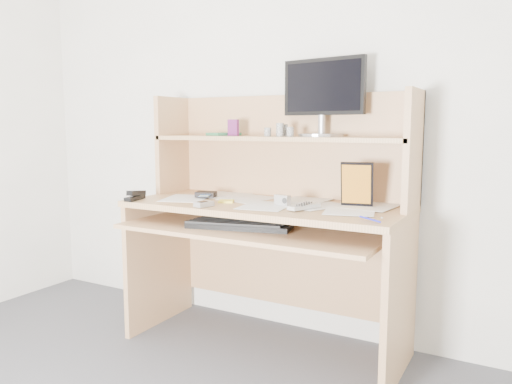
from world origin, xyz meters
The scene contains 19 objects.
back_wall centered at (0.00, 1.80, 1.25)m, with size 3.60×0.04×2.50m, color silver.
desk centered at (0.00, 1.56, 0.69)m, with size 1.40×0.70×1.30m.
paper_clutter centered at (0.00, 1.48, 0.75)m, with size 1.32×0.54×0.01m, color silver.
keyboard centered at (-0.05, 1.32, 0.67)m, with size 0.53×0.29×0.03m.
tv_remote centered at (0.25, 1.40, 0.76)m, with size 0.05×0.18×0.02m, color #A8A8A3.
flip_phone centered at (-0.20, 1.24, 0.77)m, with size 0.05×0.09×0.02m, color #A4A4A6.
stapler centered at (-0.64, 1.24, 0.78)m, with size 0.04×0.15×0.05m, color black.
wallet centered at (-0.37, 1.51, 0.77)m, with size 0.10×0.08×0.03m, color black.
sticky_note_pad centered at (-0.19, 1.42, 0.75)m, with size 0.07×0.07×0.01m, color #FFFD43.
digital_camera centered at (0.12, 1.45, 0.78)m, with size 0.08×0.03×0.05m, color #BDBEC0.
game_case centered at (0.44, 1.58, 0.86)m, with size 0.15×0.02×0.21m, color black.
blue_pen centered at (0.60, 1.26, 0.76)m, with size 0.01×0.01×0.14m, color #191DBF.
card_box centered at (-0.27, 1.63, 1.13)m, with size 0.06×0.02×0.09m, color maroon.
shelf_book centered at (-0.36, 1.67, 1.09)m, with size 0.12×0.16×0.02m, color #388E50.
chip_stack_a centered at (0.09, 1.59, 1.11)m, with size 0.04×0.04×0.05m, color black.
chip_stack_b centered at (0.03, 1.63, 1.11)m, with size 0.04×0.04×0.06m, color white.
chip_stack_c centered at (-0.04, 1.59, 1.10)m, with size 0.04×0.04×0.05m, color black.
chip_stack_d centered at (0.03, 1.59, 1.11)m, with size 0.04×0.04×0.07m, color white.
monitor centered at (0.21, 1.70, 1.29)m, with size 0.45×0.23×0.39m.
Camera 1 is at (1.16, -0.69, 1.13)m, focal length 35.00 mm.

